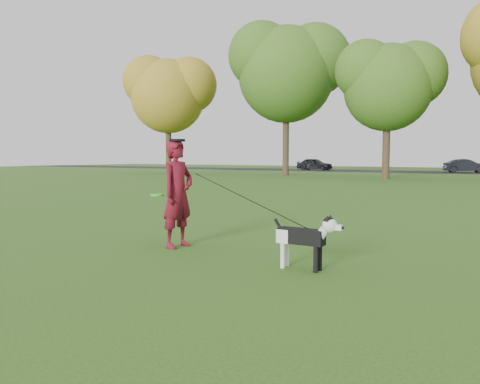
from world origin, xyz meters
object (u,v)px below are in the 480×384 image
Objects in this scene: man at (178,194)px; car_left at (315,164)px; dog at (306,235)px; car_mid at (466,166)px.

car_left is at bearing 22.19° from man.
dog is at bearing -95.32° from man.
car_left is at bearing 71.89° from car_mid.
dog is (2.42, -0.33, -0.42)m from man.
man reaches higher than car_left.
man is at bearing -159.98° from car_left.
man is 42.06m from car_left.
car_mid is at bearing -89.67° from car_left.
car_left is at bearing 112.55° from dog.
dog is 43.24m from car_left.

